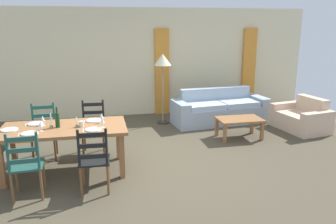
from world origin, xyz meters
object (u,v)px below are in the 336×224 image
object	(u,v)px
coffee_cup_primary	(81,124)
wine_glass_far_right	(102,116)
dining_chair_far_left	(44,131)
wine_bottle	(57,120)
standing_lamp	(163,64)
coffee_table	(239,121)
wine_glass_near_left	(40,124)
wine_glass_far_left	(43,119)
couch	(219,110)
dining_chair_near_right	(94,160)
wine_glass_near_right	(103,121)
dining_table	(64,132)
dining_chair_far_right	(94,128)
dining_chair_near_left	(26,165)
armchair_upholstered	(303,119)

from	to	relation	value
coffee_cup_primary	wine_glass_far_right	bearing A→B (deg)	26.99
dining_chair_far_left	wine_bottle	size ratio (longest dim) A/B	3.04
standing_lamp	coffee_table	bearing A→B (deg)	-46.43
coffee_cup_primary	wine_glass_near_left	bearing A→B (deg)	-168.64
wine_glass_far_left	couch	size ratio (longest dim) A/B	0.07
wine_bottle	wine_glass_near_left	xyz separation A→B (m)	(-0.22, -0.16, -0.01)
dining_chair_far_left	wine_bottle	bearing A→B (deg)	-65.38
dining_chair_near_right	wine_glass_near_right	bearing A→B (deg)	76.57
dining_chair_far_left	coffee_table	world-z (taller)	dining_chair_far_left
couch	coffee_cup_primary	bearing A→B (deg)	-144.23
dining_table	wine_glass_far_left	world-z (taller)	wine_glass_far_left
coffee_table	standing_lamp	size ratio (longest dim) A/B	0.55
wine_glass_far_right	coffee_table	distance (m)	2.95
dining_table	coffee_table	world-z (taller)	dining_table
couch	coffee_table	xyz separation A→B (m)	(-0.01, -1.22, 0.06)
dining_chair_near_right	dining_table	bearing A→B (deg)	120.27
dining_chair_near_right	standing_lamp	distance (m)	3.64
dining_chair_far_right	dining_chair_near_right	bearing A→B (deg)	-89.52
wine_bottle	wine_glass_far_left	world-z (taller)	wine_bottle
wine_glass_near_right	dining_chair_near_right	bearing A→B (deg)	-103.43
dining_chair_near_right	standing_lamp	size ratio (longest dim) A/B	0.59
dining_chair_near_left	standing_lamp	bearing A→B (deg)	51.79
wine_glass_near_left	standing_lamp	distance (m)	3.49
dining_table	wine_glass_far_right	distance (m)	0.63
coffee_cup_primary	couch	world-z (taller)	coffee_cup_primary
wine_glass_near_right	coffee_table	world-z (taller)	wine_glass_near_right
dining_table	dining_chair_near_left	world-z (taller)	dining_chair_near_left
dining_chair_far_left	dining_chair_far_right	xyz separation A→B (m)	(0.85, 0.04, 0.00)
dining_chair_far_right	couch	size ratio (longest dim) A/B	0.41
coffee_table	wine_glass_far_left	bearing A→B (deg)	-167.22
wine_glass_far_left	couch	world-z (taller)	wine_glass_far_left
wine_bottle	wine_glass_far_left	size ratio (longest dim) A/B	1.96
wine_glass_far_right	couch	distance (m)	3.52
wine_bottle	coffee_cup_primary	world-z (taller)	wine_bottle
dining_chair_far_left	wine_glass_near_right	xyz separation A→B (m)	(1.01, -0.88, 0.38)
armchair_upholstered	couch	bearing A→B (deg)	149.58
couch	standing_lamp	bearing A→B (deg)	172.16
wine_glass_far_right	couch	bearing A→B (deg)	36.65
dining_chair_near_right	couch	world-z (taller)	dining_chair_near_right
wine_bottle	coffee_table	size ratio (longest dim) A/B	0.35
dining_chair_near_left	dining_chair_near_right	distance (m)	0.88
wine_glass_far_left	coffee_table	world-z (taller)	wine_glass_far_left
wine_bottle	dining_table	bearing A→B (deg)	-7.40
dining_chair_near_right	wine_glass_near_right	world-z (taller)	dining_chair_near_right
wine_glass_far_left	standing_lamp	size ratio (longest dim) A/B	0.10
dining_chair_far_left	wine_glass_near_right	bearing A→B (deg)	-41.21
wine_bottle	coffee_table	distance (m)	3.61
wine_glass_near_right	standing_lamp	xyz separation A→B (m)	(1.44, 2.53, 0.55)
wine_bottle	wine_glass_near_right	xyz separation A→B (m)	(0.68, -0.16, -0.01)
wine_glass_near_left	armchair_upholstered	world-z (taller)	wine_glass_near_left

